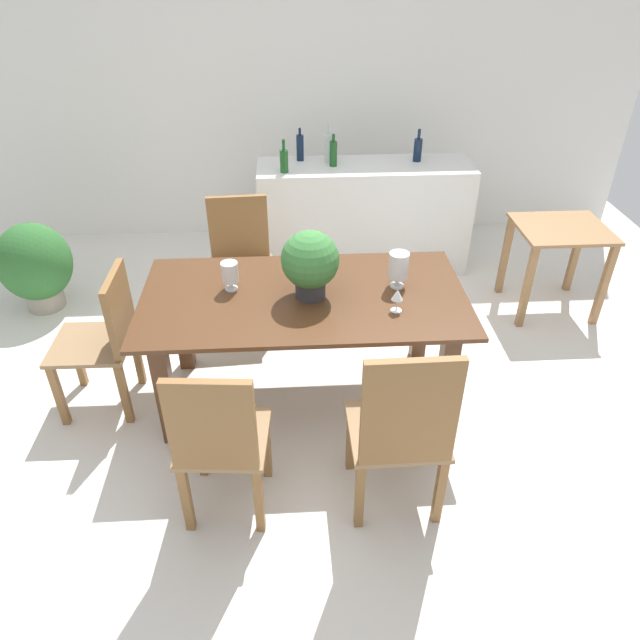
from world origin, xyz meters
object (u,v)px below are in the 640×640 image
(potted_plant_floor, at_px, (35,265))
(wine_bottle_amber, at_px, (284,160))
(side_table, at_px, (558,246))
(chair_near_left, at_px, (219,440))
(chair_head_end, at_px, (106,335))
(flower_centerpiece, at_px, (310,262))
(crystal_vase_left, at_px, (399,266))
(wine_bottle_dark, at_px, (330,147))
(crystal_vase_center_near, at_px, (230,273))
(wine_bottle_clear, at_px, (300,147))
(wine_bottle_green, at_px, (333,153))
(wine_bottle_tall, at_px, (418,149))
(chair_far_left, at_px, (240,256))
(kitchen_counter, at_px, (363,217))
(wine_glass, at_px, (397,296))
(chair_near_right, at_px, (403,428))
(dining_table, at_px, (304,315))

(potted_plant_floor, bearing_deg, wine_bottle_amber, 12.28)
(side_table, bearing_deg, chair_near_left, -141.93)
(chair_head_end, distance_m, flower_centerpiece, 1.32)
(crystal_vase_left, distance_m, wine_bottle_dark, 1.82)
(crystal_vase_center_near, xyz_separation_m, wine_bottle_dark, (0.72, 1.77, 0.17))
(wine_bottle_dark, bearing_deg, flower_centerpiece, -97.54)
(crystal_vase_center_near, xyz_separation_m, wine_bottle_clear, (0.47, 1.81, 0.16))
(side_table, bearing_deg, wine_bottle_green, 154.50)
(wine_bottle_clear, relative_size, side_table, 0.38)
(crystal_vase_left, distance_m, wine_bottle_green, 1.71)
(wine_bottle_tall, relative_size, potted_plant_floor, 0.37)
(side_table, bearing_deg, flower_centerpiece, -153.40)
(chair_far_left, height_order, chair_near_left, chair_near_left)
(kitchen_counter, distance_m, potted_plant_floor, 2.69)
(crystal_vase_left, height_order, wine_bottle_amber, wine_bottle_amber)
(crystal_vase_left, bearing_deg, wine_bottle_clear, 105.77)
(wine_bottle_dark, xyz_separation_m, potted_plant_floor, (-2.34, -0.66, -0.67))
(wine_bottle_clear, relative_size, wine_bottle_tall, 1.02)
(chair_near_left, bearing_deg, potted_plant_floor, -48.10)
(flower_centerpiece, height_order, kitchen_counter, flower_centerpiece)
(flower_centerpiece, bearing_deg, side_table, 26.60)
(chair_near_left, bearing_deg, crystal_vase_left, -130.36)
(crystal_vase_center_near, relative_size, wine_bottle_tall, 0.68)
(chair_far_left, distance_m, flower_centerpiece, 1.16)
(wine_glass, distance_m, wine_bottle_tall, 2.10)
(flower_centerpiece, xyz_separation_m, wine_bottle_green, (0.27, 1.76, 0.05))
(kitchen_counter, xyz_separation_m, wine_bottle_amber, (-0.67, -0.13, 0.56))
(chair_far_left, xyz_separation_m, chair_near_right, (0.87, -1.89, 0.05))
(crystal_vase_left, bearing_deg, potted_plant_floor, 156.55)
(flower_centerpiece, xyz_separation_m, wine_bottle_amber, (-0.13, 1.64, 0.04))
(flower_centerpiece, xyz_separation_m, crystal_vase_left, (0.52, 0.08, -0.09))
(chair_head_end, distance_m, side_table, 3.31)
(wine_bottle_dark, distance_m, side_table, 1.98)
(chair_near_right, relative_size, flower_centerpiece, 2.64)
(chair_far_left, bearing_deg, kitchen_counter, 35.17)
(kitchen_counter, bearing_deg, wine_bottle_tall, 9.42)
(chair_far_left, bearing_deg, dining_table, -68.57)
(chair_head_end, bearing_deg, wine_bottle_clear, 147.67)
(chair_near_left, height_order, flower_centerpiece, flower_centerpiece)
(wine_bottle_dark, relative_size, potted_plant_floor, 0.43)
(flower_centerpiece, relative_size, wine_glass, 2.93)
(chair_near_right, xyz_separation_m, crystal_vase_center_near, (-0.86, 1.04, 0.29))
(wine_bottle_clear, bearing_deg, crystal_vase_center_near, -104.61)
(chair_head_end, relative_size, wine_bottle_tall, 3.54)
(chair_near_left, relative_size, crystal_vase_center_near, 5.55)
(chair_near_right, bearing_deg, wine_bottle_green, -88.00)
(flower_centerpiece, xyz_separation_m, potted_plant_floor, (-2.09, 1.21, -0.61))
(dining_table, xyz_separation_m, wine_glass, (0.51, -0.20, 0.24))
(chair_near_left, height_order, potted_plant_floor, chair_near_left)
(chair_near_right, height_order, chair_near_left, chair_near_right)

